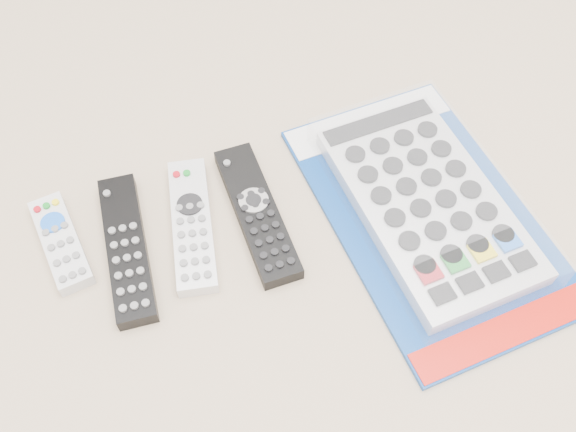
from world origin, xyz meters
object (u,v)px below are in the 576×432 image
object	(u,v)px
remote_slim_black	(127,248)
remote_silver_dvd	(192,225)
remote_small_grey	(61,242)
jumbo_remote_packaged	(428,202)
remote_large_black	(257,213)

from	to	relation	value
remote_slim_black	remote_silver_dvd	bearing A→B (deg)	9.24
remote_small_grey	jumbo_remote_packaged	bearing A→B (deg)	-21.12
remote_large_black	jumbo_remote_packaged	size ratio (longest dim) A/B	0.51
jumbo_remote_packaged	remote_large_black	bearing A→B (deg)	158.90
remote_small_grey	remote_large_black	size ratio (longest dim) A/B	0.68
remote_silver_dvd	remote_large_black	xyz separation A→B (m)	(0.08, -0.01, 0.00)
remote_silver_dvd	remote_large_black	size ratio (longest dim) A/B	0.94
remote_small_grey	jumbo_remote_packaged	size ratio (longest dim) A/B	0.35
jumbo_remote_packaged	remote_silver_dvd	bearing A→B (deg)	161.77
remote_slim_black	remote_large_black	size ratio (longest dim) A/B	1.00
remote_small_grey	remote_large_black	bearing A→B (deg)	-17.32
remote_slim_black	remote_silver_dvd	distance (m)	0.08
remote_small_grey	remote_large_black	xyz separation A→B (m)	(0.23, -0.03, 0.00)
remote_slim_black	remote_large_black	xyz separation A→B (m)	(0.16, -0.00, -0.00)
jumbo_remote_packaged	remote_small_grey	bearing A→B (deg)	163.20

